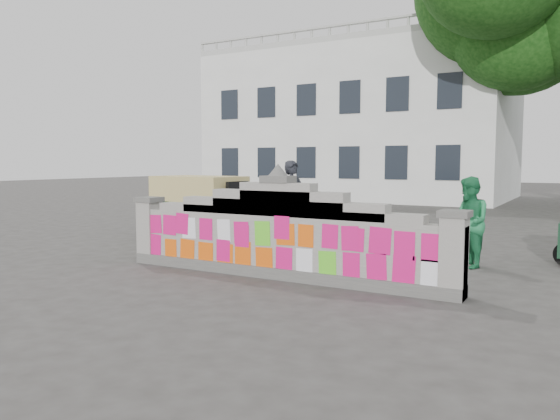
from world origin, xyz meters
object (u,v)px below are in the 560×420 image
at_px(cyclist_bike, 293,228).
at_px(cyclist_rider, 293,212).
at_px(pedestrian, 469,222).
at_px(rickshaw_left, 201,207).

distance_m(cyclist_bike, cyclist_rider, 0.37).
relative_size(cyclist_bike, cyclist_rider, 1.12).
bearing_deg(cyclist_rider, cyclist_bike, 0.00).
bearing_deg(pedestrian, cyclist_bike, -119.50).
distance_m(cyclist_rider, rickshaw_left, 2.98).
xyz_separation_m(cyclist_rider, rickshaw_left, (-2.95, 0.40, -0.04)).
bearing_deg(rickshaw_left, cyclist_bike, -0.74).
bearing_deg(cyclist_bike, pedestrian, -69.63).
xyz_separation_m(pedestrian, rickshaw_left, (-6.82, 0.40, -0.02)).
bearing_deg(cyclist_rider, rickshaw_left, 102.55).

